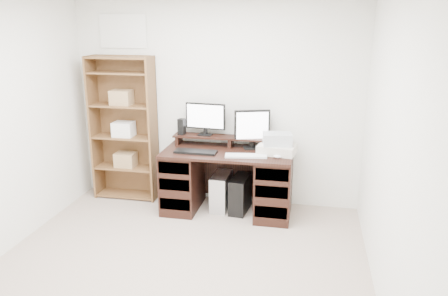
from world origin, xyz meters
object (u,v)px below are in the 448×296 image
(printer, at_px, (277,149))
(tower_silver, at_px, (221,191))
(tower_black, at_px, (240,194))
(bookshelf, at_px, (124,127))
(desk, at_px, (228,180))
(monitor_small, at_px, (252,128))
(monitor_wide, at_px, (205,117))

(printer, bearing_deg, tower_silver, -175.03)
(tower_silver, xyz_separation_m, tower_black, (0.24, -0.03, -0.00))
(tower_silver, xyz_separation_m, bookshelf, (-1.27, 0.14, 0.70))
(tower_black, height_order, bookshelf, bookshelf)
(desk, distance_m, tower_black, 0.23)
(printer, bearing_deg, monitor_small, 161.39)
(tower_silver, height_order, bookshelf, bookshelf)
(monitor_wide, relative_size, monitor_small, 1.07)
(printer, bearing_deg, desk, -168.77)
(desk, height_order, monitor_small, monitor_small)
(monitor_wide, height_order, printer, monitor_wide)
(monitor_small, relative_size, tower_black, 1.03)
(printer, height_order, tower_black, printer)
(monitor_wide, height_order, tower_silver, monitor_wide)
(monitor_wide, bearing_deg, desk, -30.78)
(tower_silver, height_order, tower_black, tower_silver)
(bookshelf, bearing_deg, printer, -5.64)
(monitor_small, height_order, bookshelf, bookshelf)
(printer, height_order, tower_silver, printer)
(desk, relative_size, printer, 3.65)
(monitor_small, relative_size, bookshelf, 0.25)
(monitor_wide, bearing_deg, printer, -8.04)
(tower_silver, bearing_deg, desk, -35.15)
(desk, height_order, bookshelf, bookshelf)
(monitor_wide, height_order, monitor_small, monitor_wide)
(desk, distance_m, printer, 0.70)
(tower_silver, bearing_deg, tower_black, -6.19)
(monitor_wide, relative_size, tower_silver, 1.13)
(monitor_wide, distance_m, bookshelf, 1.06)
(bookshelf, bearing_deg, monitor_wide, 0.91)
(desk, xyz_separation_m, monitor_small, (0.26, 0.18, 0.61))
(bookshelf, bearing_deg, monitor_small, -0.99)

